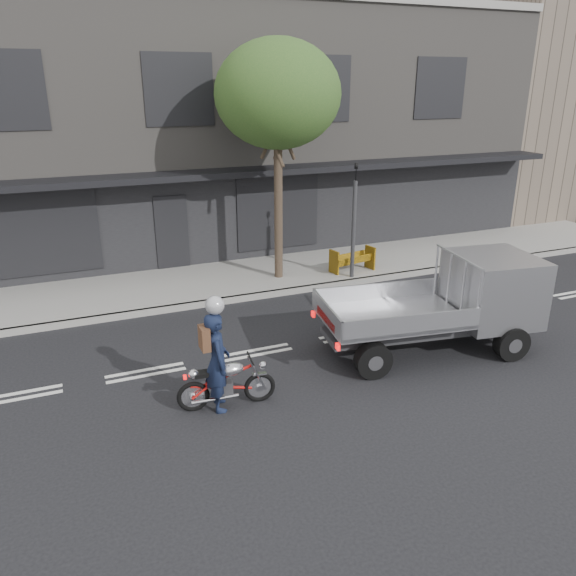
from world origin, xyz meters
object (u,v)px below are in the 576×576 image
at_px(street_tree, 278,95).
at_px(flatbed_ute, 474,294).
at_px(rider, 217,362).
at_px(construction_barrier, 355,261).
at_px(traffic_light_pole, 354,228).
at_px(motorcycle, 227,382).

relative_size(street_tree, flatbed_ute, 1.37).
bearing_deg(rider, construction_barrier, -40.00).
height_order(street_tree, flatbed_ute, street_tree).
distance_m(street_tree, flatbed_ute, 7.36).
bearing_deg(construction_barrier, street_tree, 166.06).
xyz_separation_m(rider, construction_barrier, (5.82, 5.46, -0.41)).
distance_m(traffic_light_pole, flatbed_ute, 4.86).
bearing_deg(construction_barrier, traffic_light_pole, -133.42).
height_order(traffic_light_pole, motorcycle, traffic_light_pole).
distance_m(street_tree, motorcycle, 8.41).
bearing_deg(motorcycle, flatbed_ute, 10.26).
distance_m(street_tree, traffic_light_pole, 4.23).
distance_m(rider, construction_barrier, 7.99).
relative_size(flatbed_ute, construction_barrier, 3.67).
bearing_deg(rider, traffic_light_pole, -40.18).
relative_size(motorcycle, rider, 0.97).
xyz_separation_m(rider, flatbed_ute, (5.93, 0.34, 0.31)).
height_order(motorcycle, construction_barrier, motorcycle).
bearing_deg(street_tree, rider, -120.53).
distance_m(traffic_light_pole, construction_barrier, 1.19).
bearing_deg(traffic_light_pole, rider, -137.04).
relative_size(traffic_light_pole, rider, 1.87).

